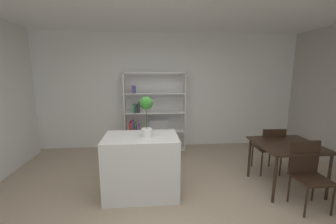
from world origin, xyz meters
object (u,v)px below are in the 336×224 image
potted_plant_on_island (146,112)px  dining_chair_far (270,146)px  dining_table (287,149)px  kitchen_island (142,165)px  dining_chair_near (308,169)px  open_bookshelf (152,118)px

potted_plant_on_island → dining_chair_far: bearing=12.5°
dining_table → kitchen_island: bearing=179.8°
potted_plant_on_island → dining_chair_near: (2.25, -0.47, -0.76)m
dining_chair_far → dining_table: bearing=92.7°
potted_plant_on_island → dining_chair_far: 2.43m
potted_plant_on_island → open_bookshelf: bearing=87.1°
dining_table → dining_chair_far: 0.50m
kitchen_island → dining_chair_far: kitchen_island is taller
open_bookshelf → dining_chair_near: (2.15, -2.40, -0.26)m
potted_plant_on_island → dining_table: potted_plant_on_island is taller
dining_chair_near → kitchen_island: bearing=167.7°
kitchen_island → dining_table: (2.34, -0.01, 0.20)m
potted_plant_on_island → dining_chair_near: 2.42m
dining_table → dining_chair_far: size_ratio=1.07×
kitchen_island → open_bookshelf: 1.95m
kitchen_island → dining_table: 2.35m
open_bookshelf → dining_chair_far: 2.60m
potted_plant_on_island → open_bookshelf: (0.10, 1.94, -0.50)m
dining_chair_near → dining_chair_far: bearing=89.7°
dining_chair_near → potted_plant_on_island: bearing=167.8°
potted_plant_on_island → kitchen_island: bearing=166.1°
open_bookshelf → dining_chair_near: 3.24m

